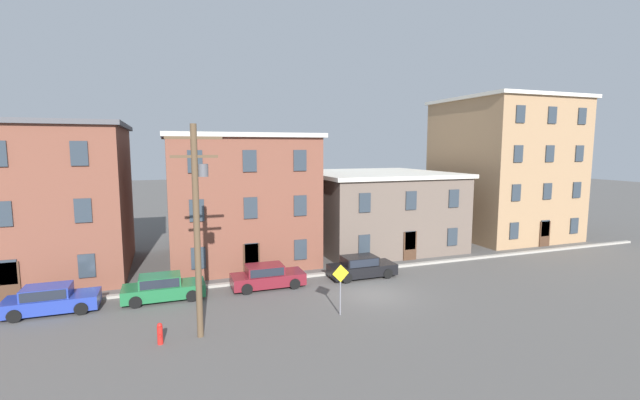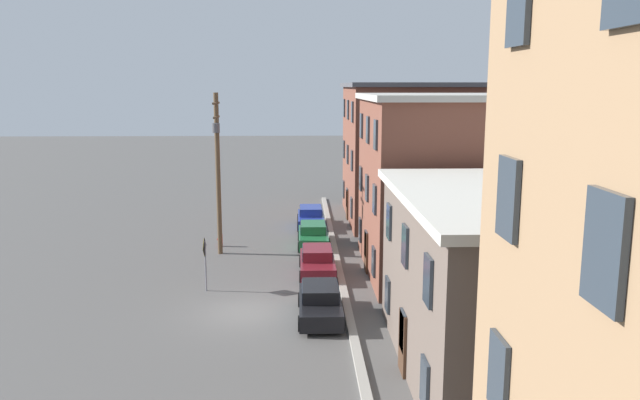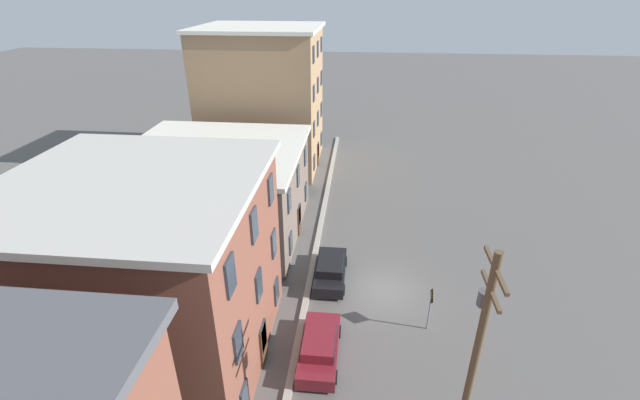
% 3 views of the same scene
% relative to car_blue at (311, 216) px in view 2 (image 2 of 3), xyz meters
% --- Properties ---
extents(ground_plane, '(200.00, 200.00, 0.00)m').
position_rel_car_blue_xyz_m(ground_plane, '(17.00, -3.16, -0.75)').
color(ground_plane, '#565451').
extents(kerb_strip, '(56.00, 0.36, 0.16)m').
position_rel_car_blue_xyz_m(kerb_strip, '(17.00, 1.34, -0.67)').
color(kerb_strip, '#9E998E').
rests_on(kerb_strip, ground_plane).
extents(apartment_corner, '(12.20, 10.64, 10.12)m').
position_rel_car_blue_xyz_m(apartment_corner, '(-2.60, 7.91, 4.33)').
color(apartment_corner, brown).
rests_on(apartment_corner, ground_plane).
extents(apartment_midblock, '(10.69, 10.62, 9.49)m').
position_rel_car_blue_xyz_m(apartment_midblock, '(11.01, 7.89, 4.01)').
color(apartment_midblock, brown).
rests_on(apartment_midblock, ground_plane).
extents(apartment_far, '(12.02, 12.25, 6.40)m').
position_rel_car_blue_xyz_m(apartment_far, '(23.10, 8.71, 2.46)').
color(apartment_far, '#66564C').
rests_on(apartment_far, ground_plane).
extents(car_blue, '(4.40, 1.92, 1.43)m').
position_rel_car_blue_xyz_m(car_blue, '(0.00, 0.00, 0.00)').
color(car_blue, '#233899').
rests_on(car_blue, ground_plane).
extents(car_green, '(4.40, 1.92, 1.43)m').
position_rel_car_blue_xyz_m(car_green, '(5.46, 0.05, 0.00)').
color(car_green, '#1E6638').
rests_on(car_green, ground_plane).
extents(car_maroon, '(4.40, 1.92, 1.43)m').
position_rel_car_blue_xyz_m(car_maroon, '(11.42, 0.14, 0.00)').
color(car_maroon, maroon).
rests_on(car_maroon, ground_plane).
extents(car_black, '(4.40, 1.92, 1.43)m').
position_rel_car_blue_xyz_m(car_black, '(17.75, 0.09, 0.00)').
color(car_black, black).
rests_on(car_black, ground_plane).
extents(caution_sign, '(0.98, 0.08, 2.68)m').
position_rel_car_blue_xyz_m(caution_sign, '(13.99, -5.39, 1.05)').
color(caution_sign, slate).
rests_on(caution_sign, ground_plane).
extents(utility_pole, '(2.40, 0.44, 9.53)m').
position_rel_car_blue_xyz_m(utility_pole, '(7.11, -5.55, 4.60)').
color(utility_pole, brown).
rests_on(utility_pole, ground_plane).
extents(fire_hydrant, '(0.24, 0.34, 0.96)m').
position_rel_car_blue_xyz_m(fire_hydrant, '(5.36, -5.74, -0.27)').
color(fire_hydrant, red).
rests_on(fire_hydrant, ground_plane).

